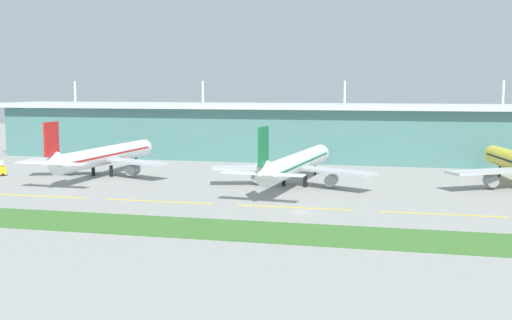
% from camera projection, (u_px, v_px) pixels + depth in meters
% --- Properties ---
extents(ground_plane, '(600.00, 600.00, 0.00)m').
position_uv_depth(ground_plane, '(302.00, 212.00, 141.13)').
color(ground_plane, gray).
extents(terminal_building, '(288.00, 34.00, 31.02)m').
position_uv_depth(terminal_building, '(345.00, 132.00, 240.07)').
color(terminal_building, slate).
rests_on(terminal_building, ground).
extents(airliner_near_middle, '(48.77, 67.01, 18.90)m').
position_uv_depth(airliner_near_middle, '(104.00, 156.00, 199.78)').
color(airliner_near_middle, white).
rests_on(airliner_near_middle, ground).
extents(airliner_center, '(48.57, 69.29, 18.90)m').
position_uv_depth(airliner_center, '(296.00, 164.00, 178.97)').
color(airliner_center, silver).
rests_on(airliner_center, ground).
extents(taxiway_stripe_west, '(28.00, 0.70, 0.04)m').
position_uv_depth(taxiway_stripe_west, '(38.00, 196.00, 162.61)').
color(taxiway_stripe_west, yellow).
rests_on(taxiway_stripe_west, ground).
extents(taxiway_stripe_mid_west, '(28.00, 0.70, 0.04)m').
position_uv_depth(taxiway_stripe_mid_west, '(159.00, 201.00, 154.76)').
color(taxiway_stripe_mid_west, yellow).
rests_on(taxiway_stripe_mid_west, ground).
extents(taxiway_stripe_centre, '(28.00, 0.70, 0.04)m').
position_uv_depth(taxiway_stripe_centre, '(293.00, 207.00, 146.91)').
color(taxiway_stripe_centre, yellow).
rests_on(taxiway_stripe_centre, ground).
extents(taxiway_stripe_mid_east, '(28.00, 0.70, 0.04)m').
position_uv_depth(taxiway_stripe_mid_east, '(443.00, 214.00, 139.06)').
color(taxiway_stripe_mid_east, yellow).
rests_on(taxiway_stripe_mid_east, ground).
extents(grass_verge, '(300.00, 18.00, 0.10)m').
position_uv_depth(grass_verge, '(285.00, 233.00, 121.10)').
color(grass_verge, '#3D702D').
rests_on(grass_verge, ground).
extents(safety_cone_left_wingtip, '(0.56, 0.56, 0.70)m').
position_uv_depth(safety_cone_left_wingtip, '(145.00, 184.00, 181.15)').
color(safety_cone_left_wingtip, orange).
rests_on(safety_cone_left_wingtip, ground).
extents(safety_cone_nose_front, '(0.56, 0.56, 0.70)m').
position_uv_depth(safety_cone_nose_front, '(31.00, 183.00, 182.90)').
color(safety_cone_nose_front, orange).
rests_on(safety_cone_nose_front, ground).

